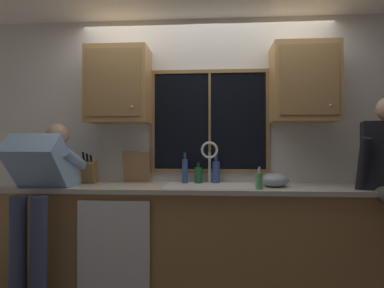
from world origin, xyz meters
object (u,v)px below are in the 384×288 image
object	(u,v)px
person_standing	(41,186)
bottle_green_glass	(216,171)
bottle_amber_small	(185,170)
bottle_tall_clear	(198,175)
cutting_board	(136,167)
knife_block	(89,172)
soap_dispenser	(259,181)
mixing_bowl	(274,180)

from	to	relation	value
person_standing	bottle_green_glass	xyz separation A→B (m)	(1.47, 0.50, 0.10)
bottle_green_glass	bottle_amber_small	xyz separation A→B (m)	(-0.30, -0.04, 0.01)
bottle_green_glass	bottle_tall_clear	bearing A→B (deg)	-171.37
person_standing	cutting_board	xyz separation A→B (m)	(0.69, 0.50, 0.13)
person_standing	knife_block	distance (m)	0.48
bottle_green_glass	bottle_amber_small	distance (m)	0.30
person_standing	cutting_board	distance (m)	0.86
knife_block	bottle_green_glass	bearing A→B (deg)	5.57
soap_dispenser	bottle_tall_clear	distance (m)	0.66
knife_block	bottle_amber_small	size ratio (longest dim) A/B	1.07
mixing_bowl	bottle_tall_clear	world-z (taller)	bottle_tall_clear
person_standing	soap_dispenser	world-z (taller)	person_standing
mixing_bowl	cutting_board	bearing A→B (deg)	169.30
cutting_board	knife_block	bearing A→B (deg)	-165.21
mixing_bowl	soap_dispenser	bearing A→B (deg)	-130.49
knife_block	bottle_tall_clear	world-z (taller)	knife_block
bottle_amber_small	bottle_green_glass	bearing A→B (deg)	6.65
person_standing	bottle_green_glass	distance (m)	1.56
bottle_green_glass	person_standing	bearing A→B (deg)	-161.11
cutting_board	bottle_tall_clear	size ratio (longest dim) A/B	1.53
cutting_board	bottle_green_glass	world-z (taller)	cutting_board
mixing_bowl	bottle_tall_clear	bearing A→B (deg)	161.78
mixing_bowl	knife_block	bearing A→B (deg)	175.66
cutting_board	mixing_bowl	xyz separation A→B (m)	(1.29, -0.24, -0.09)
cutting_board	mixing_bowl	world-z (taller)	cutting_board
soap_dispenser	bottle_amber_small	size ratio (longest dim) A/B	0.63
knife_block	bottle_green_glass	xyz separation A→B (m)	(1.21, 0.12, 0.00)
mixing_bowl	bottle_green_glass	size ratio (longest dim) A/B	0.92
cutting_board	bottle_tall_clear	xyz separation A→B (m)	(0.61, -0.02, -0.07)
bottle_green_glass	bottle_tall_clear	world-z (taller)	bottle_green_glass
soap_dispenser	bottle_tall_clear	size ratio (longest dim) A/B	0.93
knife_block	bottle_tall_clear	bearing A→B (deg)	5.07
cutting_board	mixing_bowl	distance (m)	1.32
knife_block	mixing_bowl	xyz separation A→B (m)	(1.72, -0.13, -0.05)
person_standing	bottle_green_glass	world-z (taller)	person_standing
bottle_green_glass	bottle_amber_small	bearing A→B (deg)	-173.35
person_standing	bottle_tall_clear	distance (m)	1.39
bottle_green_glass	bottle_tall_clear	size ratio (longest dim) A/B	1.35
knife_block	soap_dispenser	size ratio (longest dim) A/B	1.71
mixing_bowl	soap_dispenser	world-z (taller)	soap_dispenser
cutting_board	mixing_bowl	size ratio (longest dim) A/B	1.23
mixing_bowl	bottle_tall_clear	size ratio (longest dim) A/B	1.24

